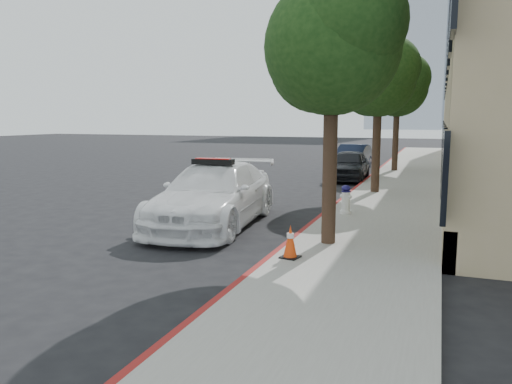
{
  "coord_description": "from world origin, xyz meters",
  "views": [
    {
      "loc": [
        5.07,
        -12.35,
        2.81
      ],
      "look_at": [
        0.86,
        -0.96,
        1.0
      ],
      "focal_mm": 35.0,
      "sensor_mm": 36.0,
      "label": 1
    }
  ],
  "objects_px": {
    "parked_car_far": "(353,157)",
    "fire_hydrant": "(346,200)",
    "parked_car_mid": "(349,165)",
    "traffic_cone": "(290,242)",
    "police_car": "(214,195)"
  },
  "relations": [
    {
      "from": "parked_car_mid",
      "to": "traffic_cone",
      "type": "distance_m",
      "value": 13.77
    },
    {
      "from": "police_car",
      "to": "traffic_cone",
      "type": "xyz_separation_m",
      "value": [
        2.91,
        -2.77,
        -0.35
      ]
    },
    {
      "from": "traffic_cone",
      "to": "police_car",
      "type": "bearing_deg",
      "value": 136.45
    },
    {
      "from": "police_car",
      "to": "parked_car_far",
      "type": "xyz_separation_m",
      "value": [
        1.01,
        15.74,
        -0.13
      ]
    },
    {
      "from": "police_car",
      "to": "fire_hydrant",
      "type": "xyz_separation_m",
      "value": [
        3.1,
        2.05,
        -0.27
      ]
    },
    {
      "from": "parked_car_far",
      "to": "traffic_cone",
      "type": "height_order",
      "value": "parked_car_far"
    },
    {
      "from": "parked_car_mid",
      "to": "traffic_cone",
      "type": "bearing_deg",
      "value": -86.99
    },
    {
      "from": "police_car",
      "to": "traffic_cone",
      "type": "distance_m",
      "value": 4.03
    },
    {
      "from": "parked_car_far",
      "to": "fire_hydrant",
      "type": "xyz_separation_m",
      "value": [
        2.09,
        -13.69,
        -0.14
      ]
    },
    {
      "from": "parked_car_far",
      "to": "traffic_cone",
      "type": "distance_m",
      "value": 18.61
    },
    {
      "from": "parked_car_mid",
      "to": "fire_hydrant",
      "type": "bearing_deg",
      "value": -82.93
    },
    {
      "from": "traffic_cone",
      "to": "parked_car_mid",
      "type": "bearing_deg",
      "value": 95.28
    },
    {
      "from": "police_car",
      "to": "fire_hydrant",
      "type": "bearing_deg",
      "value": 28.43
    },
    {
      "from": "parked_car_far",
      "to": "fire_hydrant",
      "type": "bearing_deg",
      "value": -77.32
    },
    {
      "from": "fire_hydrant",
      "to": "traffic_cone",
      "type": "relative_size",
      "value": 1.26
    }
  ]
}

